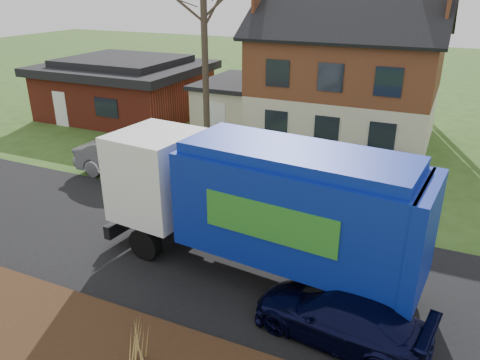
% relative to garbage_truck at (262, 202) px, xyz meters
% --- Properties ---
extents(ground, '(120.00, 120.00, 0.00)m').
position_rel_garbage_truck_xyz_m(ground, '(-2.89, 0.26, -2.37)').
color(ground, '#304F1A').
rests_on(ground, ground).
extents(road, '(80.00, 7.00, 0.02)m').
position_rel_garbage_truck_xyz_m(road, '(-2.89, 0.26, -2.36)').
color(road, black).
rests_on(road, ground).
extents(mulch_verge, '(80.00, 3.50, 0.30)m').
position_rel_garbage_truck_xyz_m(mulch_verge, '(-2.89, -5.04, -2.22)').
color(mulch_verge, black).
rests_on(mulch_verge, ground).
extents(main_house, '(12.95, 8.95, 9.26)m').
position_rel_garbage_truck_xyz_m(main_house, '(-1.40, 14.17, 1.66)').
color(main_house, beige).
rests_on(main_house, ground).
extents(ranch_house, '(9.80, 8.20, 3.70)m').
position_rel_garbage_truck_xyz_m(ranch_house, '(-14.89, 13.26, -0.55)').
color(ranch_house, maroon).
rests_on(ranch_house, ground).
extents(garbage_truck, '(9.78, 3.48, 4.11)m').
position_rel_garbage_truck_xyz_m(garbage_truck, '(0.00, 0.00, 0.00)').
color(garbage_truck, black).
rests_on(garbage_truck, ground).
extents(silver_sedan, '(5.18, 1.82, 1.70)m').
position_rel_garbage_truck_xyz_m(silver_sedan, '(-8.09, 4.65, -1.51)').
color(silver_sedan, '#979A9E').
rests_on(silver_sedan, ground).
extents(navy_wagon, '(4.48, 2.35, 1.24)m').
position_rel_garbage_truck_xyz_m(navy_wagon, '(2.77, -1.77, -1.75)').
color(navy_wagon, black).
rests_on(navy_wagon, ground).
extents(grass_clump_mid, '(0.38, 0.32, 1.07)m').
position_rel_garbage_truck_xyz_m(grass_clump_mid, '(-0.86, -4.73, -1.53)').
color(grass_clump_mid, tan).
rests_on(grass_clump_mid, mulch_verge).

